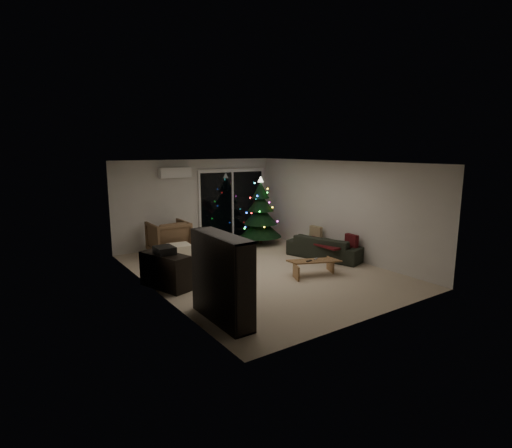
# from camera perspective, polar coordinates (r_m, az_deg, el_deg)

# --- Properties ---
(room) EXTENTS (6.50, 7.51, 2.60)m
(room) POSITION_cam_1_polar(r_m,az_deg,el_deg) (10.60, -2.04, 1.00)
(room) COLOR beige
(room) RESTS_ON ground
(bookshelf) EXTENTS (0.69, 1.50, 1.45)m
(bookshelf) POSITION_cam_1_polar(r_m,az_deg,el_deg) (6.50, -6.28, -7.96)
(bookshelf) COLOR black
(bookshelf) RESTS_ON floor
(media_cabinet) EXTENTS (0.75, 1.22, 0.71)m
(media_cabinet) POSITION_cam_1_polar(r_m,az_deg,el_deg) (8.37, -12.81, -6.54)
(media_cabinet) COLOR black
(media_cabinet) RESTS_ON floor
(stereo) EXTENTS (0.36, 0.43, 0.15)m
(stereo) POSITION_cam_1_polar(r_m,az_deg,el_deg) (8.25, -12.94, -3.67)
(stereo) COLOR black
(stereo) RESTS_ON media_cabinet
(armchair) EXTENTS (0.97, 1.00, 0.91)m
(armchair) POSITION_cam_1_polar(r_m,az_deg,el_deg) (10.96, -12.37, -1.92)
(armchair) COLOR brown
(armchair) RESTS_ON floor
(ottoman) EXTENTS (0.58, 0.58, 0.47)m
(ottoman) POSITION_cam_1_polar(r_m,az_deg,el_deg) (10.12, -10.87, -4.17)
(ottoman) COLOR beige
(ottoman) RESTS_ON floor
(cardboard_box_a) EXTENTS (0.44, 0.36, 0.29)m
(cardboard_box_a) POSITION_cam_1_polar(r_m,az_deg,el_deg) (9.05, -6.62, -6.44)
(cardboard_box_a) COLOR #F5EBCA
(cardboard_box_a) RESTS_ON floor
(cardboard_box_b) EXTENTS (0.50, 0.43, 0.29)m
(cardboard_box_b) POSITION_cam_1_polar(r_m,az_deg,el_deg) (9.61, -5.29, -5.37)
(cardboard_box_b) COLOR #F5EBCA
(cardboard_box_b) RESTS_ON floor
(side_table) EXTENTS (0.48, 0.48, 0.51)m
(side_table) POSITION_cam_1_polar(r_m,az_deg,el_deg) (11.36, -5.86, -2.32)
(side_table) COLOR black
(side_table) RESTS_ON floor
(floor_lamp) EXTENTS (0.31, 0.31, 1.92)m
(floor_lamp) POSITION_cam_1_polar(r_m,az_deg,el_deg) (11.64, -12.72, 1.34)
(floor_lamp) COLOR black
(floor_lamp) RESTS_ON floor
(sofa) EXTENTS (1.32, 2.10, 0.57)m
(sofa) POSITION_cam_1_polar(r_m,az_deg,el_deg) (10.53, 9.91, -3.27)
(sofa) COLOR black
(sofa) RESTS_ON floor
(sofa_throw) EXTENTS (0.61, 1.42, 0.05)m
(sofa_throw) POSITION_cam_1_polar(r_m,az_deg,el_deg) (10.43, 9.53, -2.66)
(sofa_throw) COLOR #531312
(sofa_throw) RESTS_ON sofa
(cushion_a) EXTENTS (0.15, 0.39, 0.38)m
(cushion_a) POSITION_cam_1_polar(r_m,az_deg,el_deg) (11.11, 8.54, -1.28)
(cushion_a) COLOR tan
(cushion_a) RESTS_ON sofa
(cushion_b) EXTENTS (0.14, 0.38, 0.38)m
(cushion_b) POSITION_cam_1_polar(r_m,az_deg,el_deg) (10.22, 13.49, -2.50)
(cushion_b) COLOR #531312
(cushion_b) RESTS_ON sofa
(coffee_table) EXTENTS (1.15, 0.77, 0.35)m
(coffee_table) POSITION_cam_1_polar(r_m,az_deg,el_deg) (9.10, 8.26, -6.19)
(coffee_table) COLOR #A77845
(coffee_table) RESTS_ON floor
(remote_a) EXTENTS (0.14, 0.04, 0.02)m
(remote_a) POSITION_cam_1_polar(r_m,az_deg,el_deg) (8.95, 7.58, -5.24)
(remote_a) COLOR black
(remote_a) RESTS_ON coffee_table
(remote_b) EXTENTS (0.13, 0.08, 0.02)m
(remote_b) POSITION_cam_1_polar(r_m,az_deg,el_deg) (9.15, 8.55, -4.92)
(remote_b) COLOR slate
(remote_b) RESTS_ON coffee_table
(christmas_tree) EXTENTS (1.39, 1.39, 2.02)m
(christmas_tree) POSITION_cam_1_polar(r_m,az_deg,el_deg) (11.79, 0.66, 1.95)
(christmas_tree) COLOR #12361A
(christmas_tree) RESTS_ON floor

